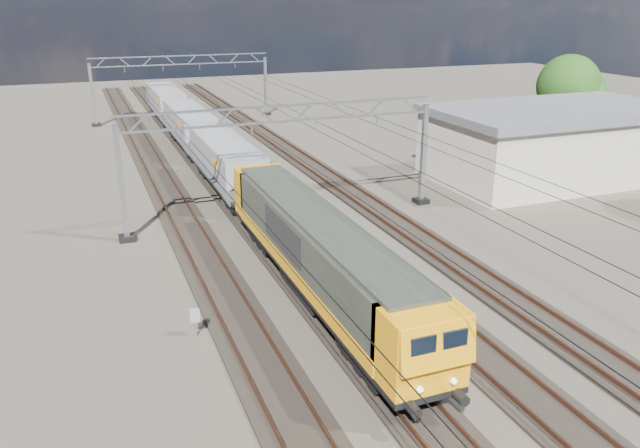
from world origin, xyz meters
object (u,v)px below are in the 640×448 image
object	(u,v)px
catenary_gantry_mid	(285,159)
tree_far	(572,89)
catenary_gantry_far	(183,85)
hopper_wagon_mid	(190,125)
locomotive	(318,250)
industrial_shed	(555,142)
trackside_cabinet	(195,316)
hopper_wagon_lead	(226,161)
hopper_wagon_third	(166,102)

from	to	relation	value
catenary_gantry_mid	tree_far	bearing A→B (deg)	17.89
catenary_gantry_mid	catenary_gantry_far	size ratio (longest dim) A/B	1.00
catenary_gantry_far	hopper_wagon_mid	bearing A→B (deg)	-97.77
locomotive	industrial_shed	bearing A→B (deg)	27.61
catenary_gantry_mid	trackside_cabinet	xyz separation A→B (m)	(-7.88, -12.05, -3.00)
hopper_wagon_mid	industrial_shed	size ratio (longest dim) A/B	0.70
hopper_wagon_lead	hopper_wagon_mid	bearing A→B (deg)	90.00
locomotive	hopper_wagon_third	size ratio (longest dim) A/B	1.62
hopper_wagon_lead	hopper_wagon_mid	xyz separation A→B (m)	(0.00, 14.20, 0.00)
hopper_wagon_third	trackside_cabinet	size ratio (longest dim) A/B	10.90
hopper_wagon_mid	industrial_shed	bearing A→B (deg)	-38.87
locomotive	hopper_wagon_mid	bearing A→B (deg)	90.00
hopper_wagon_mid	hopper_wagon_third	size ratio (longest dim) A/B	1.00
catenary_gantry_far	trackside_cabinet	xyz separation A→B (m)	(-7.88, -48.05, -3.00)
catenary_gantry_mid	hopper_wagon_third	world-z (taller)	catenary_gantry_mid
catenary_gantry_mid	hopper_wagon_third	bearing A→B (deg)	93.22
catenary_gantry_mid	industrial_shed	world-z (taller)	catenary_gantry_mid
catenary_gantry_mid	locomotive	bearing A→B (deg)	-100.73
catenary_gantry_mid	locomotive	distance (m)	10.86
catenary_gantry_far	trackside_cabinet	bearing A→B (deg)	-99.31
tree_far	locomotive	bearing A→B (deg)	-147.81
hopper_wagon_lead	industrial_shed	distance (m)	24.55
hopper_wagon_third	hopper_wagon_mid	bearing A→B (deg)	-90.00
locomotive	hopper_wagon_lead	distance (m)	17.70
hopper_wagon_third	tree_far	size ratio (longest dim) A/B	1.56
trackside_cabinet	tree_far	world-z (taller)	tree_far
hopper_wagon_third	trackside_cabinet	bearing A→B (deg)	-97.04
catenary_gantry_mid	hopper_wagon_lead	bearing A→B (deg)	105.65
hopper_wagon_mid	trackside_cabinet	distance (m)	33.93
hopper_wagon_mid	tree_far	world-z (taller)	tree_far
catenary_gantry_mid	industrial_shed	bearing A→B (deg)	5.19
catenary_gantry_far	hopper_wagon_third	size ratio (longest dim) A/B	1.53
hopper_wagon_third	industrial_shed	bearing A→B (deg)	-54.42
locomotive	hopper_wagon_mid	world-z (taller)	locomotive
tree_far	hopper_wagon_third	bearing A→B (deg)	141.45
catenary_gantry_mid	locomotive	xyz separation A→B (m)	(-2.00, -10.55, -1.58)
catenary_gantry_far	locomotive	bearing A→B (deg)	-92.46
trackside_cabinet	industrial_shed	size ratio (longest dim) A/B	0.06
hopper_wagon_mid	catenary_gantry_mid	bearing A→B (deg)	-84.65
industrial_shed	trackside_cabinet	bearing A→B (deg)	-154.82
trackside_cabinet	tree_far	xyz separation A→B (m)	(38.20, 21.83, 4.41)
catenary_gantry_mid	hopper_wagon_mid	distance (m)	21.50
hopper_wagon_third	trackside_cabinet	xyz separation A→B (m)	(-5.88, -47.59, -1.33)
catenary_gantry_far	tree_far	size ratio (longest dim) A/B	2.39
hopper_wagon_lead	tree_far	distance (m)	32.57
catenary_gantry_mid	tree_far	xyz separation A→B (m)	(30.32, 9.79, 1.40)
hopper_wagon_mid	industrial_shed	world-z (taller)	industrial_shed
catenary_gantry_mid	industrial_shed	distance (m)	22.12
catenary_gantry_mid	tree_far	world-z (taller)	tree_far
locomotive	hopper_wagon_lead	xyz separation A→B (m)	(-0.00, 17.70, -0.09)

